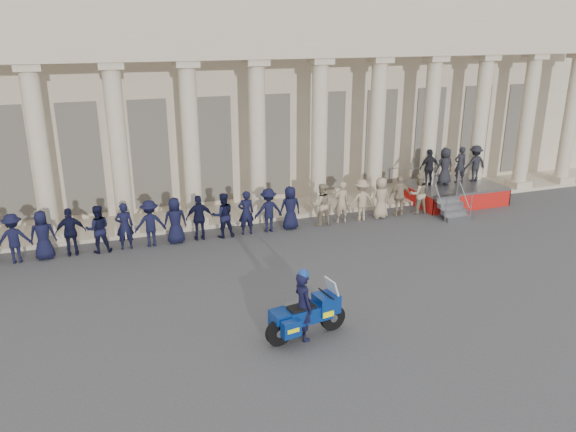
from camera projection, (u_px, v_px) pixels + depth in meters
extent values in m
plane|color=#39393B|center=(299.00, 314.00, 15.26)|extent=(90.00, 90.00, 0.00)
cube|color=tan|center=(190.00, 90.00, 27.19)|extent=(40.00, 10.00, 9.00)
cube|color=tan|center=(223.00, 215.00, 23.08)|extent=(40.00, 2.60, 0.15)
cube|color=tan|center=(221.00, 45.00, 20.22)|extent=(35.80, 1.00, 1.00)
cube|color=tan|center=(220.00, 13.00, 19.86)|extent=(35.80, 1.00, 1.20)
cube|color=tan|center=(52.00, 235.00, 20.21)|extent=(0.90, 0.90, 0.30)
cylinder|color=tan|center=(40.00, 155.00, 19.27)|extent=(0.64, 0.64, 5.60)
cube|color=tan|center=(28.00, 67.00, 18.33)|extent=(0.85, 0.85, 0.24)
cube|color=tan|center=(126.00, 227.00, 21.05)|extent=(0.90, 0.90, 0.30)
cylinder|color=tan|center=(119.00, 149.00, 20.10)|extent=(0.64, 0.64, 5.60)
cube|color=tan|center=(110.00, 65.00, 19.17)|extent=(0.85, 0.85, 0.24)
cube|color=tan|center=(195.00, 219.00, 21.88)|extent=(0.90, 0.90, 0.30)
cylinder|color=tan|center=(191.00, 145.00, 20.94)|extent=(0.64, 0.64, 5.60)
cube|color=tan|center=(186.00, 64.00, 20.00)|extent=(0.85, 0.85, 0.24)
cube|color=tan|center=(259.00, 212.00, 22.71)|extent=(0.90, 0.90, 0.30)
cylinder|color=tan|center=(257.00, 140.00, 21.77)|extent=(0.64, 0.64, 5.60)
cube|color=tan|center=(256.00, 62.00, 20.83)|extent=(0.85, 0.85, 0.24)
cube|color=tan|center=(318.00, 205.00, 23.55)|extent=(0.90, 0.90, 0.30)
cylinder|color=tan|center=(319.00, 136.00, 22.60)|extent=(0.64, 0.64, 5.60)
cube|color=tan|center=(321.00, 61.00, 21.67)|extent=(0.85, 0.85, 0.24)
cube|color=tan|center=(373.00, 199.00, 24.38)|extent=(0.90, 0.90, 0.30)
cylinder|color=tan|center=(377.00, 132.00, 23.44)|extent=(0.64, 0.64, 5.60)
cube|color=tan|center=(380.00, 60.00, 22.50)|extent=(0.85, 0.85, 0.24)
cube|color=tan|center=(425.00, 194.00, 25.22)|extent=(0.90, 0.90, 0.30)
cylinder|color=tan|center=(430.00, 128.00, 24.27)|extent=(0.64, 0.64, 5.60)
cube|color=tan|center=(436.00, 58.00, 23.33)|extent=(0.85, 0.85, 0.24)
cube|color=tan|center=(473.00, 188.00, 26.05)|extent=(0.90, 0.90, 0.30)
cylinder|color=tan|center=(480.00, 125.00, 25.10)|extent=(0.64, 0.64, 5.60)
cube|color=tan|center=(487.00, 57.00, 24.17)|extent=(0.85, 0.85, 0.24)
cube|color=tan|center=(518.00, 183.00, 26.88)|extent=(0.90, 0.90, 0.30)
cylinder|color=tan|center=(526.00, 122.00, 25.94)|extent=(0.64, 0.64, 5.60)
cube|color=tan|center=(535.00, 56.00, 25.00)|extent=(0.85, 0.85, 0.24)
cube|color=tan|center=(561.00, 179.00, 27.72)|extent=(0.90, 0.90, 0.30)
cylinder|color=tan|center=(570.00, 119.00, 26.77)|extent=(0.64, 0.64, 5.60)
cube|color=black|center=(8.00, 165.00, 20.88)|extent=(1.30, 0.12, 4.20)
cube|color=black|center=(82.00, 159.00, 21.71)|extent=(1.30, 0.12, 4.20)
cube|color=black|center=(150.00, 154.00, 22.54)|extent=(1.30, 0.12, 4.20)
cube|color=black|center=(214.00, 150.00, 23.38)|extent=(1.30, 0.12, 4.20)
cube|color=black|center=(273.00, 146.00, 24.21)|extent=(1.30, 0.12, 4.20)
cube|color=black|center=(328.00, 142.00, 25.04)|extent=(1.30, 0.12, 4.20)
cube|color=black|center=(380.00, 138.00, 25.88)|extent=(1.30, 0.12, 4.20)
cube|color=black|center=(428.00, 134.00, 26.71)|extent=(1.30, 0.12, 4.20)
cube|color=black|center=(474.00, 131.00, 27.54)|extent=(1.30, 0.12, 4.20)
cube|color=black|center=(517.00, 128.00, 28.38)|extent=(1.30, 0.12, 4.20)
imported|color=black|center=(14.00, 238.00, 18.38)|extent=(1.09, 0.63, 1.69)
imported|color=black|center=(43.00, 235.00, 18.66)|extent=(0.82, 0.54, 1.69)
imported|color=black|center=(71.00, 232.00, 18.94)|extent=(0.99, 0.41, 1.69)
imported|color=black|center=(98.00, 229.00, 19.22)|extent=(0.82, 0.64, 1.69)
imported|color=black|center=(125.00, 226.00, 19.51)|extent=(0.62, 0.40, 1.69)
imported|color=black|center=(150.00, 223.00, 19.79)|extent=(1.09, 0.63, 1.69)
imported|color=black|center=(175.00, 221.00, 20.07)|extent=(0.82, 0.54, 1.69)
imported|color=black|center=(199.00, 218.00, 20.35)|extent=(0.99, 0.41, 1.69)
imported|color=black|center=(223.00, 215.00, 20.63)|extent=(0.82, 0.64, 1.69)
imported|color=black|center=(246.00, 213.00, 20.91)|extent=(0.62, 0.40, 1.69)
imported|color=black|center=(268.00, 210.00, 21.19)|extent=(1.09, 0.63, 1.69)
imported|color=black|center=(290.00, 208.00, 21.47)|extent=(0.82, 0.54, 1.69)
imported|color=gray|center=(321.00, 204.00, 21.88)|extent=(0.82, 0.64, 1.69)
imported|color=gray|center=(341.00, 202.00, 22.17)|extent=(0.62, 0.40, 1.69)
imported|color=gray|center=(361.00, 200.00, 22.45)|extent=(1.09, 0.63, 1.69)
imported|color=gray|center=(381.00, 198.00, 22.73)|extent=(0.82, 0.54, 1.69)
imported|color=gray|center=(400.00, 196.00, 23.01)|extent=(0.99, 0.41, 1.69)
imported|color=gray|center=(418.00, 194.00, 23.29)|extent=(0.82, 0.64, 1.69)
cube|color=gray|center=(453.00, 185.00, 24.89)|extent=(3.94, 2.81, 0.10)
cube|color=#A6110D|center=(472.00, 202.00, 23.79)|extent=(3.94, 0.04, 0.70)
cube|color=#A6110D|center=(415.00, 198.00, 24.40)|extent=(0.04, 2.81, 0.70)
cube|color=#A6110D|center=(489.00, 190.00, 25.65)|extent=(0.04, 2.81, 0.70)
cube|color=gray|center=(458.00, 218.00, 22.61)|extent=(1.10, 0.28, 0.20)
cube|color=gray|center=(454.00, 211.00, 22.79)|extent=(1.10, 0.28, 0.20)
cube|color=gray|center=(450.00, 205.00, 22.98)|extent=(1.10, 0.28, 0.20)
cube|color=gray|center=(447.00, 198.00, 23.17)|extent=(1.10, 0.28, 0.20)
cylinder|color=gray|center=(437.00, 166.00, 25.93)|extent=(3.94, 0.04, 0.04)
imported|color=black|center=(429.00, 168.00, 24.41)|extent=(0.95, 0.39, 1.62)
imported|color=black|center=(445.00, 166.00, 24.67)|extent=(0.79, 0.51, 1.62)
imported|color=black|center=(460.00, 165.00, 24.93)|extent=(0.59, 0.39, 1.62)
imported|color=black|center=(475.00, 163.00, 25.18)|extent=(1.04, 0.60, 1.62)
cylinder|color=black|center=(333.00, 317.00, 14.40)|extent=(0.70, 0.25, 0.69)
cylinder|color=black|center=(279.00, 332.00, 13.69)|extent=(0.70, 0.25, 0.69)
cube|color=navy|center=(308.00, 313.00, 13.98)|extent=(1.25, 0.62, 0.40)
cube|color=navy|center=(326.00, 303.00, 14.16)|extent=(0.65, 0.62, 0.47)
cube|color=silver|center=(326.00, 311.00, 14.24)|extent=(0.27, 0.34, 0.12)
cube|color=#B2BFCC|center=(332.00, 289.00, 14.13)|extent=(0.29, 0.51, 0.56)
cube|color=black|center=(301.00, 308.00, 13.81)|extent=(0.72, 0.45, 0.10)
cube|color=navy|center=(281.00, 318.00, 13.59)|extent=(0.41, 0.41, 0.23)
cube|color=navy|center=(291.00, 329.00, 13.41)|extent=(0.50, 0.30, 0.42)
cube|color=#F1F00C|center=(291.00, 329.00, 13.41)|extent=(0.35, 0.30, 0.10)
cube|color=navy|center=(278.00, 317.00, 13.97)|extent=(0.50, 0.30, 0.42)
cube|color=#F1F00C|center=(278.00, 317.00, 13.97)|extent=(0.35, 0.30, 0.10)
cylinder|color=silver|center=(285.00, 326.00, 14.05)|extent=(0.63, 0.20, 0.10)
cylinder|color=black|center=(326.00, 294.00, 14.08)|extent=(0.15, 0.73, 0.04)
imported|color=black|center=(303.00, 306.00, 13.82)|extent=(0.53, 0.71, 1.80)
sphere|color=navy|center=(303.00, 274.00, 13.55)|extent=(0.28, 0.28, 0.28)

